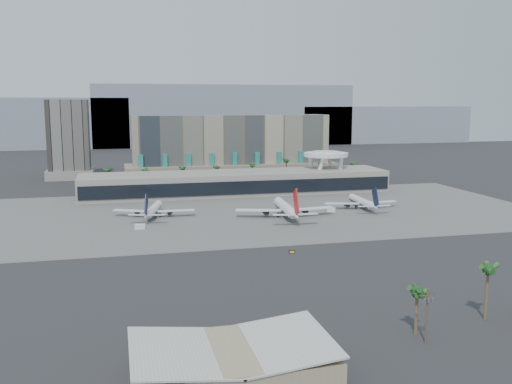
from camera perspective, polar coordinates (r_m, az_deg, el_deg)
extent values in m
plane|color=#232326|center=(214.46, 4.06, -4.66)|extent=(900.00, 900.00, 0.00)
cube|color=#5B5B59|center=(266.15, 0.45, -1.94)|extent=(260.00, 130.00, 0.06)
cube|color=gray|center=(678.76, -23.70, 6.30)|extent=(260.00, 60.00, 55.00)
cube|color=gray|center=(679.94, -3.23, 7.67)|extent=(300.00, 60.00, 70.00)
cube|color=gray|center=(743.27, 12.23, 6.63)|extent=(220.00, 60.00, 45.00)
cube|color=tan|center=(381.77, -2.51, 4.55)|extent=(130.00, 22.00, 42.00)
cube|color=gray|center=(381.39, -2.43, 2.13)|extent=(140.00, 30.00, 10.00)
cube|color=teal|center=(364.02, -11.43, 2.27)|extent=(3.00, 2.00, 18.00)
cube|color=teal|center=(364.90, -9.08, 2.35)|extent=(3.00, 2.00, 18.00)
cube|color=teal|center=(366.39, -6.74, 2.43)|extent=(3.00, 2.00, 18.00)
cube|color=teal|center=(368.50, -4.42, 2.50)|extent=(3.00, 2.00, 18.00)
cube|color=teal|center=(371.19, -2.13, 2.57)|extent=(3.00, 2.00, 18.00)
cube|color=teal|center=(374.47, 0.12, 2.63)|extent=(3.00, 2.00, 18.00)
cube|color=teal|center=(378.31, 2.33, 2.69)|extent=(3.00, 2.00, 18.00)
cube|color=teal|center=(382.70, 4.49, 2.74)|extent=(3.00, 2.00, 18.00)
cube|color=teal|center=(387.63, 6.60, 2.79)|extent=(3.00, 2.00, 18.00)
cube|color=black|center=(400.33, -18.20, 5.04)|extent=(26.00, 26.00, 52.00)
cube|color=gray|center=(402.40, -18.04, 1.77)|extent=(30.00, 30.00, 6.00)
cube|color=gray|center=(318.06, -1.97, 0.94)|extent=(170.00, 32.00, 12.00)
cube|color=black|center=(302.46, -1.35, 0.43)|extent=(168.00, 0.60, 7.00)
cube|color=black|center=(317.13, -1.98, 2.24)|extent=(170.00, 12.00, 2.50)
cylinder|color=white|center=(346.61, 7.59, 2.37)|extent=(6.98, 6.99, 21.89)
cylinder|color=white|center=(342.21, 5.60, 2.32)|extent=(6.98, 6.99, 21.89)
cylinder|color=white|center=(330.31, 6.33, 2.07)|extent=(6.98, 6.99, 21.89)
cylinder|color=white|center=(334.86, 8.38, 2.12)|extent=(6.98, 6.99, 21.89)
cylinder|color=white|center=(337.51, 7.00, 3.74)|extent=(26.00, 26.00, 2.20)
cylinder|color=white|center=(337.39, 7.01, 3.96)|extent=(16.00, 16.00, 1.20)
cylinder|color=brown|center=(346.30, -14.60, 1.32)|extent=(0.70, 0.70, 12.00)
sphere|color=#1B431B|center=(345.61, -14.63, 2.25)|extent=(2.80, 2.80, 2.80)
cylinder|color=brown|center=(346.61, -10.96, 1.45)|extent=(0.70, 0.70, 12.00)
sphere|color=#1B431B|center=(345.93, -10.99, 2.39)|extent=(2.80, 2.80, 2.80)
cylinder|color=brown|center=(348.32, -7.34, 1.58)|extent=(0.70, 0.70, 12.00)
sphere|color=#1B431B|center=(347.64, -7.36, 2.51)|extent=(2.80, 2.80, 2.80)
cylinder|color=brown|center=(351.23, -3.94, 1.69)|extent=(0.70, 0.70, 12.00)
sphere|color=#1B431B|center=(350.55, -3.95, 2.62)|extent=(2.80, 2.80, 2.80)
cylinder|color=brown|center=(355.81, -0.28, 1.81)|extent=(0.70, 0.70, 12.00)
sphere|color=#1B431B|center=(355.14, -0.28, 2.72)|extent=(2.80, 2.80, 2.80)
cylinder|color=brown|center=(361.51, 3.11, 1.91)|extent=(0.70, 0.70, 12.00)
sphere|color=#1B431B|center=(360.86, 3.12, 2.81)|extent=(2.80, 2.80, 2.80)
cylinder|color=brown|center=(368.44, 6.39, 2.00)|extent=(0.70, 0.70, 12.00)
sphere|color=#1B431B|center=(367.80, 6.41, 2.88)|extent=(2.80, 2.80, 2.80)
cylinder|color=brown|center=(376.92, 9.68, 2.08)|extent=(0.70, 0.70, 12.00)
sphere|color=#1B431B|center=(376.29, 9.70, 2.94)|extent=(2.80, 2.80, 2.80)
cube|color=tan|center=(109.11, -2.43, -16.84)|extent=(36.00, 22.00, 6.00)
cube|color=silver|center=(106.46, -7.38, -15.57)|extent=(18.65, 22.60, 2.30)
cube|color=silver|center=(109.62, 2.33, -14.75)|extent=(18.65, 22.60, 2.30)
cylinder|color=#4C3826|center=(127.67, 16.71, -11.81)|extent=(0.44, 0.44, 12.00)
cube|color=#4C3826|center=(126.14, 16.80, -9.86)|extent=(3.20, 0.22, 0.22)
cylinder|color=slate|center=(125.74, 16.50, -10.39)|extent=(0.56, 0.56, 0.90)
cylinder|color=slate|center=(126.18, 16.86, -10.33)|extent=(0.56, 0.56, 0.90)
cylinder|color=slate|center=(126.62, 17.22, -10.28)|extent=(0.56, 0.56, 0.90)
cylinder|color=black|center=(125.38, 16.25, -9.83)|extent=(0.12, 0.12, 0.30)
cylinder|color=black|center=(126.76, 17.36, -9.67)|extent=(0.12, 0.12, 0.30)
cylinder|color=white|center=(258.35, -10.17, -1.69)|extent=(9.43, 24.91, 3.63)
cylinder|color=#0F1735|center=(258.38, -10.17, -1.72)|extent=(9.24, 24.41, 3.56)
cone|color=white|center=(272.10, -9.64, -1.14)|extent=(4.50, 4.83, 3.63)
cone|color=white|center=(242.85, -10.83, -2.32)|extent=(5.47, 8.80, 3.63)
cube|color=white|center=(259.54, -12.37, -1.83)|extent=(16.29, 10.38, 0.32)
cube|color=white|center=(255.98, -8.00, -1.86)|extent=(16.44, 4.14, 0.32)
cylinder|color=black|center=(259.57, -11.75, -2.01)|extent=(2.80, 4.00, 2.00)
cylinder|color=black|center=(256.99, -8.58, -2.03)|extent=(2.80, 4.00, 2.00)
cube|color=#0F1735|center=(240.67, -10.93, -1.28)|extent=(2.41, 8.11, 9.56)
cube|color=white|center=(242.70, -11.82, -2.25)|extent=(7.48, 4.55, 0.23)
cube|color=white|center=(241.15, -9.92, -2.27)|extent=(7.43, 2.72, 0.23)
cylinder|color=black|center=(268.16, -9.79, -1.84)|extent=(0.45, 0.45, 1.45)
cylinder|color=black|center=(258.49, -10.82, -2.28)|extent=(0.64, 0.64, 1.45)
cylinder|color=black|center=(257.45, -9.55, -2.28)|extent=(0.64, 0.64, 1.45)
cylinder|color=white|center=(254.50, 2.92, -1.55)|extent=(6.81, 30.59, 4.45)
cylinder|color=#0F1735|center=(254.53, 2.92, -1.59)|extent=(6.67, 29.98, 4.36)
cone|color=white|center=(271.25, 2.15, -0.89)|extent=(4.83, 5.34, 4.45)
cone|color=white|center=(235.64, 3.92, -2.33)|extent=(5.22, 10.32, 4.45)
cube|color=white|center=(251.29, 0.24, -1.83)|extent=(20.45, 9.95, 0.39)
cube|color=white|center=(256.38, 5.64, -1.66)|extent=(20.42, 7.03, 0.39)
cylinder|color=black|center=(252.60, 0.97, -2.03)|extent=(2.79, 4.63, 2.45)
cylinder|color=black|center=(256.29, 4.89, -1.90)|extent=(2.79, 4.63, 2.45)
cube|color=red|center=(232.98, 4.03, -1.02)|extent=(1.34, 10.11, 11.71)
cube|color=white|center=(233.40, 2.79, -2.29)|extent=(9.21, 4.31, 0.28)
cube|color=white|center=(235.65, 5.17, -2.21)|extent=(9.03, 2.99, 0.28)
cylinder|color=black|center=(266.45, 2.38, -1.75)|extent=(0.56, 0.56, 1.78)
cylinder|color=black|center=(253.30, 2.18, -2.31)|extent=(0.78, 0.78, 1.78)
cylinder|color=black|center=(254.78, 3.75, -2.26)|extent=(0.78, 0.78, 1.78)
cylinder|color=white|center=(278.68, 10.45, -0.93)|extent=(4.79, 24.68, 3.60)
cylinder|color=#0F1735|center=(278.70, 10.45, -0.95)|extent=(4.69, 24.19, 3.53)
cone|color=white|center=(291.63, 9.45, -0.46)|extent=(3.79, 4.22, 3.60)
cone|color=white|center=(264.16, 11.70, -1.45)|extent=(3.99, 8.26, 3.60)
cube|color=white|center=(274.52, 8.59, -1.14)|extent=(16.57, 7.61, 0.31)
cube|color=white|center=(281.68, 12.39, -0.99)|extent=(16.55, 6.14, 0.31)
cylinder|color=black|center=(276.00, 9.08, -1.29)|extent=(2.15, 3.69, 1.98)
cylinder|color=black|center=(281.20, 11.84, -1.18)|extent=(2.15, 3.69, 1.98)
cube|color=#0F1735|center=(262.14, 11.84, -0.49)|extent=(0.85, 8.18, 9.47)
cube|color=white|center=(261.75, 10.96, -1.42)|extent=(7.44, 3.29, 0.22)
cube|color=white|center=(264.84, 12.59, -1.35)|extent=(7.34, 2.62, 0.22)
cylinder|color=black|center=(287.90, 9.75, -1.10)|extent=(0.45, 0.45, 1.44)
cylinder|color=black|center=(277.27, 9.95, -1.49)|extent=(0.63, 0.63, 1.44)
cylinder|color=black|center=(279.35, 11.05, -1.44)|extent=(0.63, 0.63, 1.44)
cube|color=white|center=(233.82, -11.54, -3.42)|extent=(4.21, 2.19, 2.02)
cube|color=white|center=(267.07, 7.54, -1.78)|extent=(4.25, 3.44, 1.91)
cube|color=black|center=(193.84, 3.61, -5.99)|extent=(2.13, 0.57, 0.96)
cube|color=gold|center=(193.68, 3.62, -6.00)|extent=(1.53, 0.26, 0.57)
cylinder|color=black|center=(193.67, 3.39, -6.06)|extent=(0.11, 0.11, 0.57)
cylinder|color=black|center=(194.11, 3.82, -6.03)|extent=(0.11, 0.11, 0.57)
cylinder|color=brown|center=(132.36, 15.74, -11.51)|extent=(0.70, 0.70, 9.86)
sphere|color=#1B431B|center=(130.83, 15.82, -9.61)|extent=(2.80, 2.80, 2.80)
cylinder|color=brown|center=(145.25, 22.07, -9.43)|extent=(0.70, 0.70, 12.53)
sphere|color=#1B431B|center=(143.55, 22.21, -7.17)|extent=(2.80, 2.80, 2.80)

